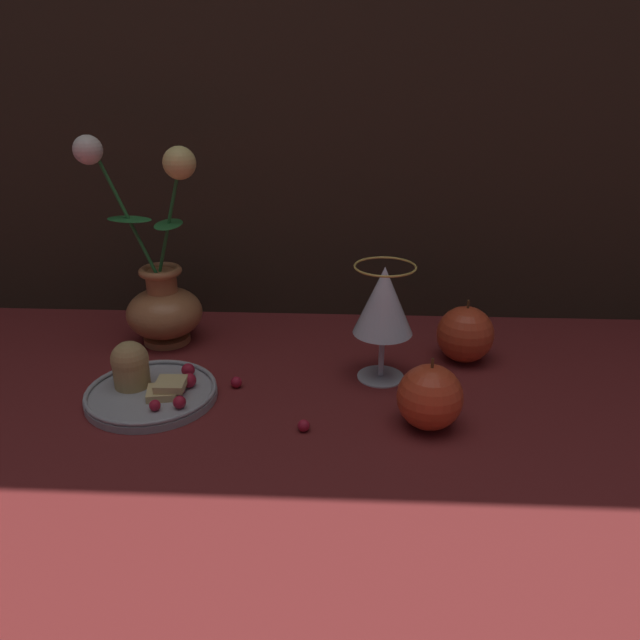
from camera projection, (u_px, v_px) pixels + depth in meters
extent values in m
plane|color=maroon|center=(292.00, 391.00, 0.85)|extent=(2.40, 2.40, 0.00)
cylinder|color=#B77042|center=(167.00, 338.00, 0.99)|extent=(0.07, 0.07, 0.01)
ellipsoid|color=#B77042|center=(165.00, 313.00, 0.98)|extent=(0.12, 0.12, 0.08)
cylinder|color=#B77042|center=(162.00, 284.00, 0.96)|extent=(0.05, 0.05, 0.04)
torus|color=#B77042|center=(160.00, 271.00, 0.95)|extent=(0.07, 0.07, 0.01)
cylinder|color=#23662D|center=(126.00, 213.00, 0.91)|extent=(0.08, 0.02, 0.18)
ellipsoid|color=#23662D|center=(129.00, 219.00, 0.91)|extent=(0.08, 0.05, 0.00)
sphere|color=silver|center=(88.00, 150.00, 0.87)|extent=(0.04, 0.04, 0.04)
cylinder|color=#23662D|center=(169.00, 219.00, 0.92)|extent=(0.05, 0.01, 0.16)
ellipsoid|color=#23662D|center=(168.00, 224.00, 0.92)|extent=(0.04, 0.07, 0.00)
sphere|color=#EFD67A|center=(179.00, 163.00, 0.88)|extent=(0.05, 0.05, 0.05)
cylinder|color=#A3A3A8|center=(152.00, 395.00, 0.83)|extent=(0.17, 0.17, 0.01)
torus|color=#A3A3A8|center=(151.00, 390.00, 0.82)|extent=(0.17, 0.17, 0.01)
cylinder|color=tan|center=(131.00, 372.00, 0.83)|extent=(0.05, 0.05, 0.04)
sphere|color=tan|center=(130.00, 360.00, 0.83)|extent=(0.05, 0.05, 0.05)
cube|color=#DBBC7A|center=(162.00, 392.00, 0.81)|extent=(0.04, 0.04, 0.01)
cube|color=#DBBC7A|center=(171.00, 384.00, 0.81)|extent=(0.04, 0.04, 0.01)
sphere|color=#AD192D|center=(155.00, 405.00, 0.78)|extent=(0.01, 0.01, 0.01)
sphere|color=#AD192D|center=(179.00, 402.00, 0.79)|extent=(0.02, 0.02, 0.02)
sphere|color=#AD192D|center=(180.00, 389.00, 0.82)|extent=(0.02, 0.02, 0.02)
sphere|color=#AD192D|center=(189.00, 380.00, 0.83)|extent=(0.02, 0.02, 0.02)
sphere|color=#AD192D|center=(188.00, 370.00, 0.86)|extent=(0.02, 0.02, 0.02)
cylinder|color=silver|center=(381.00, 376.00, 0.88)|extent=(0.07, 0.07, 0.00)
cylinder|color=silver|center=(381.00, 354.00, 0.87)|extent=(0.01, 0.01, 0.07)
cone|color=silver|center=(384.00, 300.00, 0.84)|extent=(0.08, 0.08, 0.10)
cone|color=maroon|center=(383.00, 310.00, 0.84)|extent=(0.07, 0.07, 0.07)
torus|color=gold|center=(385.00, 267.00, 0.82)|extent=(0.08, 0.08, 0.00)
sphere|color=#D14223|center=(430.00, 397.00, 0.75)|extent=(0.08, 0.08, 0.08)
cylinder|color=#4C3319|center=(433.00, 363.00, 0.73)|extent=(0.00, 0.00, 0.01)
sphere|color=#D14223|center=(465.00, 334.00, 0.92)|extent=(0.08, 0.08, 0.08)
cylinder|color=#4C3319|center=(468.00, 304.00, 0.90)|extent=(0.00, 0.00, 0.01)
sphere|color=#AD192D|center=(445.00, 386.00, 0.84)|extent=(0.02, 0.02, 0.02)
sphere|color=#AD192D|center=(304.00, 426.00, 0.76)|extent=(0.01, 0.01, 0.01)
sphere|color=#AD192D|center=(236.00, 382.00, 0.85)|extent=(0.02, 0.02, 0.02)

